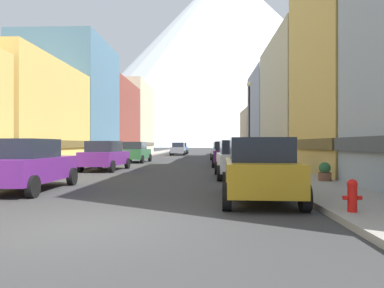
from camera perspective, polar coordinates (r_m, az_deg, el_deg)
The scene contains 25 objects.
ground_plane at distance 7.32m, azimuth -16.60°, elevation -12.71°, with size 400.00×400.00×0.00m, color #353535.
sidewalk_left at distance 42.65m, azimuth -9.33°, elevation -2.03°, with size 2.50×100.00×0.15m, color gray.
sidewalk_right at distance 41.97m, azimuth 7.65°, elevation -2.07°, with size 2.50×100.00×0.15m, color gray.
storefront_left_2 at distance 38.06m, azimuth -18.97°, elevation 6.11°, with size 8.09×10.16×11.65m.
storefront_left_3 at distance 49.02m, azimuth -15.11°, elevation 3.63°, with size 9.88×12.58×9.70m.
storefront_left_4 at distance 61.76m, azimuth -10.99°, elevation 3.82°, with size 8.92×13.33×11.73m.
storefront_right_1 at distance 21.04m, azimuth 27.21°, elevation 11.28°, with size 7.33×8.15×11.80m.
storefront_right_2 at distance 30.90m, azimuth 21.52°, elevation 5.99°, with size 10.20×11.73×9.97m.
storefront_right_3 at distance 41.47m, azimuth 15.01°, elevation 4.27°, with size 8.18×10.07×9.68m.
storefront_right_4 at distance 51.58m, azimuth 13.37°, elevation 1.65°, with size 9.79×9.58×6.38m.
car_left_0 at distance 13.53m, azimuth -24.61°, elevation -2.99°, with size 2.12×4.43×1.78m.
car_left_1 at distance 22.37m, azimuth -13.60°, elevation -1.79°, with size 2.24×4.48×1.78m.
car_left_2 at distance 31.51m, azimuth -8.93°, elevation -1.26°, with size 2.21×4.47×1.78m.
car_right_0 at distance 10.36m, azimuth 10.54°, elevation -3.92°, with size 2.24×4.48×1.78m.
car_right_1 at distance 17.27m, azimuth 7.22°, elevation -2.33°, with size 2.09×4.42×1.78m.
car_right_2 at distance 25.78m, azimuth 5.57°, elevation -1.55°, with size 2.24×4.48×1.78m.
car_right_3 at distance 33.56m, azimuth 4.81°, elevation -1.18°, with size 2.20×4.46×1.78m.
car_driving_0 at distance 56.54m, azimuth -1.71°, elevation -0.69°, with size 2.06×4.40×1.78m.
car_driving_1 at distance 50.59m, azimuth -2.18°, elevation -0.77°, with size 2.06×4.40×1.78m.
fire_hydrant_near at distance 8.53m, azimuth 24.06°, elevation -7.30°, with size 0.40×0.22×0.70m.
trash_bin_right at distance 18.23m, azimuth 15.08°, elevation -3.02°, with size 0.59×0.59×0.98m.
potted_plant_0 at distance 15.20m, azimuth 20.29°, elevation -4.20°, with size 0.51×0.51×0.73m.
pedestrian_0 at distance 32.32m, azimuth 9.26°, elevation -1.25°, with size 0.36×0.36×1.61m.
streetlamp_right at distance 25.82m, azimuth 9.05°, elevation 5.31°, with size 0.36×0.36×5.86m.
mountain_backdrop at distance 274.97m, azimuth 5.49°, elevation 13.71°, with size 242.68×242.68×133.21m, color silver.
Camera 1 is at (2.31, -6.76, 1.61)m, focal length 33.66 mm.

